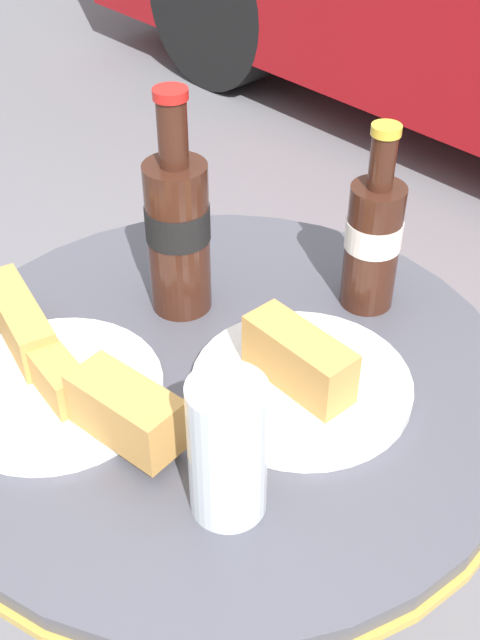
{
  "coord_description": "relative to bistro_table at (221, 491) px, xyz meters",
  "views": [
    {
      "loc": [
        0.48,
        -0.41,
        1.34
      ],
      "look_at": [
        0.0,
        0.03,
        0.82
      ],
      "focal_mm": 45.0,
      "sensor_mm": 36.0,
      "label": 1
    }
  ],
  "objects": [
    {
      "name": "bistro_table",
      "position": [
        0.0,
        0.0,
        0.0
      ],
      "size": [
        0.64,
        0.64,
        0.77
      ],
      "color": "gold",
      "rests_on": "ground_plane"
    },
    {
      "name": "cola_bottle_left",
      "position": [
        -0.11,
        0.05,
        0.3
      ],
      "size": [
        0.07,
        0.07,
        0.26
      ],
      "color": "#3D1E14",
      "rests_on": "bistro_table"
    },
    {
      "name": "cola_bottle_right",
      "position": [
        0.03,
        0.21,
        0.29
      ],
      "size": [
        0.06,
        0.06,
        0.22
      ],
      "color": "#3D1E14",
      "rests_on": "bistro_table"
    },
    {
      "name": "drinking_glass",
      "position": [
        0.14,
        -0.11,
        0.26
      ],
      "size": [
        0.07,
        0.07,
        0.14
      ],
      "color": "black",
      "rests_on": "bistro_table"
    },
    {
      "name": "lunch_plate_near",
      "position": [
        0.08,
        0.04,
        0.22
      ],
      "size": [
        0.23,
        0.23,
        0.07
      ],
      "color": "white",
      "rests_on": "bistro_table"
    },
    {
      "name": "lunch_plate_far",
      "position": [
        -0.08,
        -0.14,
        0.22
      ],
      "size": [
        0.32,
        0.22,
        0.07
      ],
      "color": "white",
      "rests_on": "bistro_table"
    }
  ]
}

